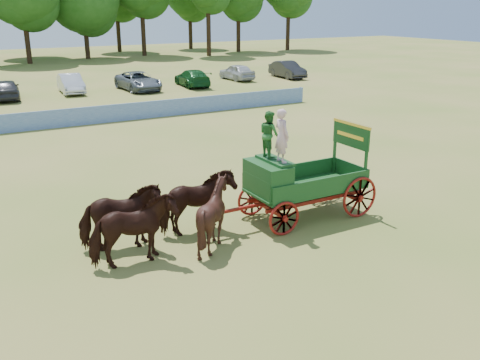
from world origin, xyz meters
TOP-DOWN VIEW (x-y plane):
  - ground at (0.00, 0.00)m, footprint 160.00×160.00m
  - horse_lead_left at (-7.11, -0.57)m, footprint 2.34×1.09m
  - horse_lead_right at (-7.11, 0.53)m, footprint 2.49×1.51m
  - horse_wheel_left at (-4.71, -0.57)m, footprint 1.87×1.68m
  - horse_wheel_right at (-4.71, 0.53)m, footprint 2.35×1.11m
  - farm_dray at (-1.74, -0.01)m, footprint 6.00×2.00m
  - sponsor_banner at (-1.00, 18.00)m, footprint 26.00×0.08m
  - parked_cars at (-4.26, 29.86)m, footprint 46.77×6.76m

SIDE VIEW (x-z plane):
  - ground at x=0.00m, z-range 0.00..0.00m
  - sponsor_banner at x=-1.00m, z-range 0.00..1.05m
  - parked_cars at x=-4.26m, z-range -0.05..1.56m
  - horse_lead_left at x=-7.11m, z-range 0.00..1.97m
  - horse_lead_right at x=-7.11m, z-range 0.00..1.97m
  - horse_wheel_right at x=-4.71m, z-range 0.00..1.97m
  - horse_wheel_left at x=-4.71m, z-range 0.00..1.97m
  - farm_dray at x=-1.74m, z-range -0.28..3.52m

